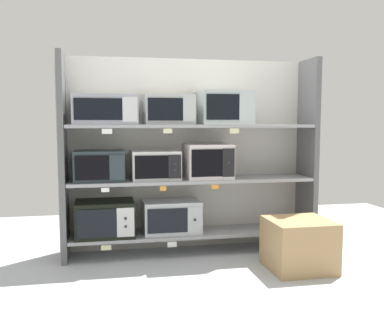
% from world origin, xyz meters
% --- Properties ---
extents(ground, '(6.27, 6.00, 0.02)m').
position_xyz_m(ground, '(0.00, -1.00, -0.01)').
color(ground, '#B2B7BC').
extents(back_panel, '(2.47, 0.04, 1.84)m').
position_xyz_m(back_panel, '(0.00, 0.22, 0.92)').
color(back_panel, beige).
rests_on(back_panel, ground).
extents(upright_left, '(0.05, 0.41, 1.84)m').
position_xyz_m(upright_left, '(-1.17, 0.00, 0.92)').
color(upright_left, '#5B5B5E').
rests_on(upright_left, ground).
extents(upright_right, '(0.05, 0.41, 1.84)m').
position_xyz_m(upright_right, '(1.17, 0.00, 0.92)').
color(upright_right, '#5B5B5E').
rests_on(upright_right, ground).
extents(shelf_0, '(2.27, 0.41, 0.03)m').
position_xyz_m(shelf_0, '(0.00, 0.00, 0.18)').
color(shelf_0, '#99999E').
rests_on(shelf_0, ground).
extents(microwave_0, '(0.53, 0.42, 0.32)m').
position_xyz_m(microwave_0, '(-0.81, -0.00, 0.36)').
color(microwave_0, black).
rests_on(microwave_0, shelf_0).
extents(microwave_1, '(0.53, 0.36, 0.30)m').
position_xyz_m(microwave_1, '(-0.20, -0.00, 0.35)').
color(microwave_1, '#B5BABE').
rests_on(microwave_1, shelf_0).
extents(price_tag_0, '(0.09, 0.00, 0.04)m').
position_xyz_m(price_tag_0, '(-0.81, -0.21, 0.14)').
color(price_tag_0, beige).
extents(price_tag_1, '(0.08, 0.00, 0.05)m').
position_xyz_m(price_tag_1, '(-0.22, -0.21, 0.14)').
color(price_tag_1, white).
extents(shelf_1, '(2.27, 0.41, 0.03)m').
position_xyz_m(shelf_1, '(0.00, 0.00, 0.69)').
color(shelf_1, '#99999E').
extents(microwave_2, '(0.45, 0.36, 0.28)m').
position_xyz_m(microwave_2, '(-0.85, -0.00, 0.84)').
color(microwave_2, '#28353A').
rests_on(microwave_2, shelf_1).
extents(microwave_3, '(0.44, 0.34, 0.27)m').
position_xyz_m(microwave_3, '(-0.34, -0.00, 0.84)').
color(microwave_3, silver).
rests_on(microwave_3, shelf_1).
extents(microwave_4, '(0.43, 0.39, 0.32)m').
position_xyz_m(microwave_4, '(0.15, -0.00, 0.87)').
color(microwave_4, silver).
rests_on(microwave_4, shelf_1).
extents(price_tag_2, '(0.07, 0.00, 0.04)m').
position_xyz_m(price_tag_2, '(-0.81, -0.21, 0.65)').
color(price_tag_2, white).
extents(price_tag_3, '(0.06, 0.00, 0.04)m').
position_xyz_m(price_tag_3, '(-0.30, -0.21, 0.65)').
color(price_tag_3, orange).
extents(price_tag_4, '(0.07, 0.00, 0.04)m').
position_xyz_m(price_tag_4, '(0.17, -0.21, 0.65)').
color(price_tag_4, orange).
extents(shelf_2, '(2.27, 0.41, 0.03)m').
position_xyz_m(shelf_2, '(0.00, 0.00, 1.20)').
color(shelf_2, '#99999E').
extents(microwave_5, '(0.57, 0.40, 0.26)m').
position_xyz_m(microwave_5, '(-0.79, -0.00, 1.35)').
color(microwave_5, '#9FA2AC').
rests_on(microwave_5, shelf_2).
extents(microwave_6, '(0.45, 0.34, 0.27)m').
position_xyz_m(microwave_6, '(-0.22, -0.00, 1.35)').
color(microwave_6, '#B3B8B5').
rests_on(microwave_6, shelf_2).
extents(microwave_7, '(0.48, 0.42, 0.31)m').
position_xyz_m(microwave_7, '(0.31, -0.00, 1.37)').
color(microwave_7, '#B2BDBC').
rests_on(microwave_7, shelf_2).
extents(price_tag_5, '(0.09, 0.00, 0.04)m').
position_xyz_m(price_tag_5, '(-0.78, -0.21, 1.16)').
color(price_tag_5, white).
extents(price_tag_6, '(0.08, 0.00, 0.04)m').
position_xyz_m(price_tag_6, '(-0.26, -0.21, 1.16)').
color(price_tag_6, beige).
extents(price_tag_7, '(0.08, 0.00, 0.05)m').
position_xyz_m(price_tag_7, '(0.35, -0.21, 1.16)').
color(price_tag_7, beige).
extents(shipping_carton, '(0.51, 0.51, 0.42)m').
position_xyz_m(shipping_carton, '(0.78, -0.67, 0.21)').
color(shipping_carton, tan).
rests_on(shipping_carton, ground).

